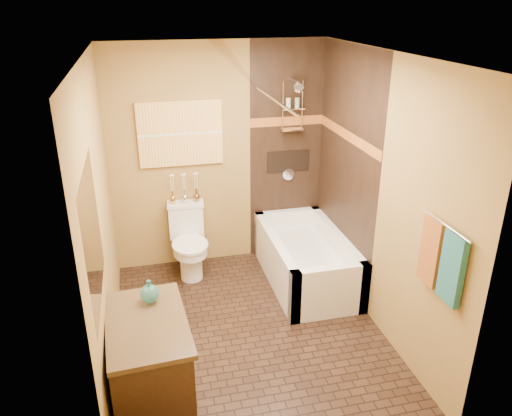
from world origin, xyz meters
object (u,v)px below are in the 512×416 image
object	(u,v)px
bathtub	(306,263)
vanity	(150,368)
sunset_painting	(180,134)
toilet	(189,241)

from	to	relation	value
bathtub	vanity	world-z (taller)	vanity
sunset_painting	toilet	bearing A→B (deg)	-90.00
bathtub	vanity	bearing A→B (deg)	-138.51
sunset_painting	toilet	world-z (taller)	sunset_painting
toilet	vanity	bearing A→B (deg)	-99.14
toilet	vanity	world-z (taller)	vanity
bathtub	toilet	xyz separation A→B (m)	(-1.21, 0.46, 0.18)
sunset_painting	toilet	distance (m)	1.18
toilet	vanity	size ratio (longest dim) A/B	0.84
toilet	bathtub	bearing A→B (deg)	-15.56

